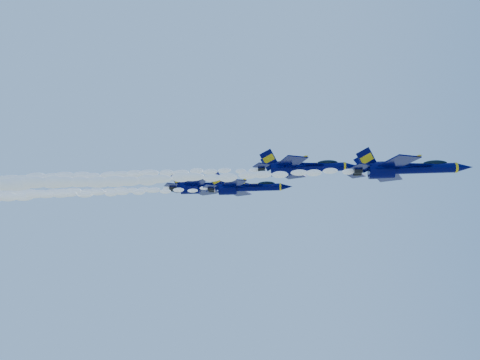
# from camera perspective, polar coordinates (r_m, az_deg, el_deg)

# --- Properties ---
(jet_lead) EXTENTS (18.16, 14.90, 6.75)m
(jet_lead) POSITION_cam_1_polar(r_m,az_deg,el_deg) (77.90, 19.42, 1.31)
(jet_lead) COLOR #000136
(smoke_trail_jet_lead) EXTENTS (60.71, 2.46, 2.21)m
(smoke_trail_jet_lead) POSITION_cam_1_polar(r_m,az_deg,el_deg) (78.12, -8.84, 0.17)
(smoke_trail_jet_lead) COLOR white
(jet_second) EXTENTS (17.87, 14.66, 6.64)m
(jet_second) POSITION_cam_1_polar(r_m,az_deg,el_deg) (84.34, 7.51, 1.53)
(jet_second) COLOR #000136
(smoke_trail_jet_second) EXTENTS (60.71, 2.42, 2.18)m
(smoke_trail_jet_second) POSITION_cam_1_polar(r_m,az_deg,el_deg) (91.33, -17.04, 0.45)
(smoke_trail_jet_second) COLOR white
(jet_third) EXTENTS (16.71, 13.71, 6.21)m
(jet_third) POSITION_cam_1_polar(r_m,az_deg,el_deg) (92.44, 0.56, -0.92)
(jet_third) COLOR #000136
(smoke_trail_jet_third) EXTENTS (60.71, 2.26, 2.04)m
(smoke_trail_jet_third) POSITION_cam_1_polar(r_m,az_deg,el_deg) (102.81, -20.74, -1.67)
(smoke_trail_jet_third) COLOR white
(jet_fourth) EXTENTS (19.70, 16.16, 7.32)m
(jet_fourth) POSITION_cam_1_polar(r_m,az_deg,el_deg) (105.52, -3.98, -0.78)
(jet_fourth) COLOR #000136
(smoke_trail_jet_fourth) EXTENTS (60.71, 2.67, 2.40)m
(smoke_trail_jet_fourth) POSITION_cam_1_polar(r_m,az_deg,el_deg) (118.36, -22.81, -1.46)
(smoke_trail_jet_fourth) COLOR white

